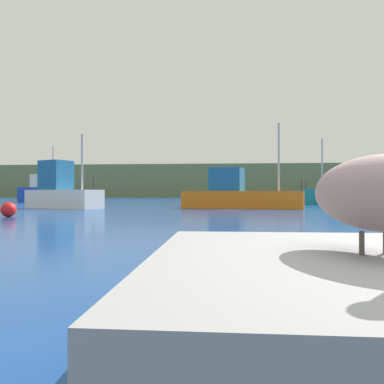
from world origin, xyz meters
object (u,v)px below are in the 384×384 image
fishing_boat_blue (41,192)px  fishing_boat_white (61,192)px  pelican (382,191)px  mooring_buoy (9,210)px  fishing_boat_teal (349,193)px  fishing_boat_orange (239,195)px

fishing_boat_blue → fishing_boat_white: 16.86m
pelican → mooring_buoy: 14.90m
fishing_boat_blue → fishing_boat_teal: size_ratio=0.68×
fishing_boat_teal → fishing_boat_white: bearing=15.0°
pelican → fishing_boat_teal: (9.46, 29.69, -0.05)m
fishing_boat_blue → pelican: bearing=-47.4°
pelican → fishing_boat_orange: 21.18m
pelican → fishing_boat_blue: size_ratio=0.23×
fishing_boat_white → mooring_buoy: 8.25m
pelican → fishing_boat_teal: 31.16m
fishing_boat_orange → fishing_boat_teal: 12.63m
fishing_boat_teal → pelican: bearing=61.2°
fishing_boat_orange → mooring_buoy: 13.27m
fishing_boat_orange → pelican: bearing=-77.4°
pelican → fishing_boat_white: (-10.63, 19.81, 0.06)m
fishing_boat_orange → mooring_buoy: size_ratio=13.21×
fishing_boat_white → fishing_boat_blue: bearing=144.0°
fishing_boat_blue → fishing_boat_teal: fishing_boat_blue is taller
fishing_boat_orange → fishing_boat_white: bearing=-159.9°
pelican → fishing_boat_teal: bearing=139.7°
fishing_boat_orange → mooring_buoy: bearing=-121.6°
pelican → fishing_boat_white: 22.48m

